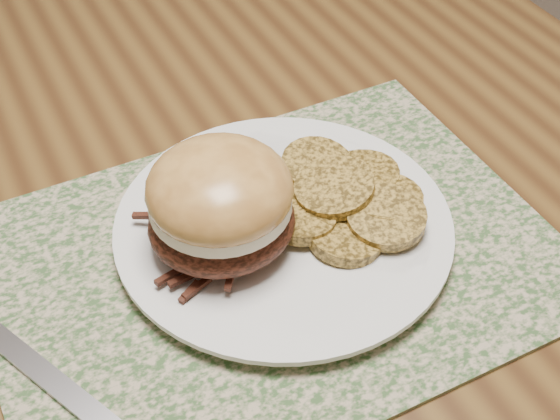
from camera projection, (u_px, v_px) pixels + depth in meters
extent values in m
cylinder|color=brown|center=(353.00, 146.00, 1.35)|extent=(0.06, 0.06, 0.71)
cube|color=#37562C|center=(272.00, 260.00, 0.63)|extent=(0.45, 0.33, 0.00)
cylinder|color=white|center=(283.00, 228.00, 0.64)|extent=(0.26, 0.26, 0.02)
ellipsoid|color=black|center=(222.00, 222.00, 0.60)|extent=(0.12, 0.11, 0.05)
cylinder|color=beige|center=(220.00, 201.00, 0.58)|extent=(0.11, 0.11, 0.01)
ellipsoid|color=#BC843E|center=(219.00, 189.00, 0.58)|extent=(0.11, 0.11, 0.06)
cylinder|color=#A88031|center=(284.00, 190.00, 0.65)|extent=(0.06, 0.06, 0.01)
cylinder|color=#A88031|center=(317.00, 166.00, 0.67)|extent=(0.09, 0.09, 0.02)
cylinder|color=#A88031|center=(359.00, 178.00, 0.66)|extent=(0.08, 0.08, 0.02)
cylinder|color=#A88031|center=(302.00, 220.00, 0.62)|extent=(0.07, 0.07, 0.02)
cylinder|color=#A88031|center=(334.00, 188.00, 0.64)|extent=(0.09, 0.09, 0.02)
cylinder|color=#A88031|center=(386.00, 199.00, 0.64)|extent=(0.08, 0.08, 0.01)
cylinder|color=#A88031|center=(345.00, 237.00, 0.61)|extent=(0.07, 0.07, 0.02)
cylinder|color=#A88031|center=(386.00, 217.00, 0.62)|extent=(0.08, 0.08, 0.02)
cylinder|color=#A88031|center=(368.00, 206.00, 0.64)|extent=(0.07, 0.07, 0.02)
cylinder|color=#A88031|center=(291.00, 184.00, 0.66)|extent=(0.07, 0.07, 0.02)
cube|color=silver|center=(47.00, 376.00, 0.54)|extent=(0.07, 0.14, 0.00)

